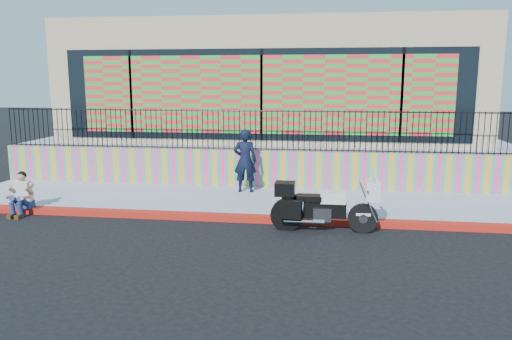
# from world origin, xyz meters

# --- Properties ---
(ground) EXTENTS (90.00, 90.00, 0.00)m
(ground) POSITION_xyz_m (0.00, 0.00, 0.00)
(ground) COLOR black
(ground) RESTS_ON ground
(red_curb) EXTENTS (16.00, 0.30, 0.15)m
(red_curb) POSITION_xyz_m (0.00, 0.00, 0.07)
(red_curb) COLOR red
(red_curb) RESTS_ON ground
(sidewalk) EXTENTS (16.00, 3.00, 0.15)m
(sidewalk) POSITION_xyz_m (0.00, 1.65, 0.07)
(sidewalk) COLOR #8D94A9
(sidewalk) RESTS_ON ground
(mural_wall) EXTENTS (16.00, 0.20, 1.10)m
(mural_wall) POSITION_xyz_m (0.00, 3.25, 0.70)
(mural_wall) COLOR #FF4388
(mural_wall) RESTS_ON sidewalk
(metal_fence) EXTENTS (15.80, 0.04, 1.20)m
(metal_fence) POSITION_xyz_m (0.00, 3.25, 1.85)
(metal_fence) COLOR black
(metal_fence) RESTS_ON mural_wall
(elevated_platform) EXTENTS (16.00, 10.00, 1.25)m
(elevated_platform) POSITION_xyz_m (0.00, 8.35, 0.62)
(elevated_platform) COLOR #8D94A9
(elevated_platform) RESTS_ON ground
(storefront_building) EXTENTS (14.00, 8.06, 4.00)m
(storefront_building) POSITION_xyz_m (0.00, 8.13, 3.25)
(storefront_building) COLOR tan
(storefront_building) RESTS_ON elevated_platform
(police_motorcycle) EXTENTS (2.32, 0.77, 1.44)m
(police_motorcycle) POSITION_xyz_m (1.97, -0.51, 0.60)
(police_motorcycle) COLOR black
(police_motorcycle) RESTS_ON ground
(police_officer) EXTENTS (0.68, 0.47, 1.80)m
(police_officer) POSITION_xyz_m (-0.25, 2.50, 1.05)
(police_officer) COLOR black
(police_officer) RESTS_ON sidewalk
(seated_man) EXTENTS (0.54, 0.71, 1.06)m
(seated_man) POSITION_xyz_m (-5.41, -0.26, 0.45)
(seated_man) COLOR navy
(seated_man) RESTS_ON ground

